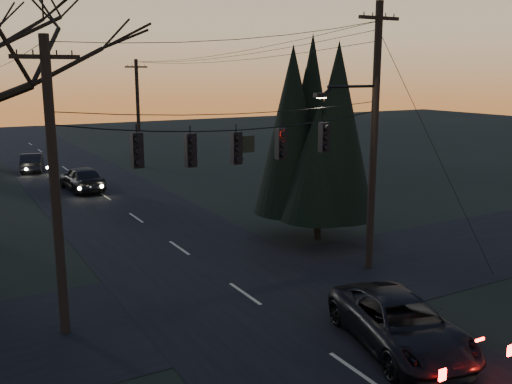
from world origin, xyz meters
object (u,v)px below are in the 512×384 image
utility_pole_left (66,332)px  evergreen_right (319,139)px  utility_pole_far_r (140,167)px  sedan_oncoming_a (82,178)px  suv_near (401,324)px  sedan_oncoming_b (32,162)px  utility_pole_right (368,268)px

utility_pole_left → evergreen_right: size_ratio=1.06×
utility_pole_left → utility_pole_far_r: 30.27m
evergreen_right → sedan_oncoming_a: bearing=113.1°
utility_pole_left → suv_near: utility_pole_left is taller
utility_pole_left → utility_pole_far_r: same height
utility_pole_left → sedan_oncoming_b: 30.11m
utility_pole_far_r → sedan_oncoming_a: bearing=-130.2°
utility_pole_left → sedan_oncoming_a: 21.21m
utility_pole_far_r → sedan_oncoming_a: size_ratio=1.79×
utility_pole_far_r → suv_near: (-3.64, -33.58, 0.72)m
utility_pole_right → sedan_oncoming_a: (-6.30, 20.55, 0.81)m
utility_pole_right → suv_near: bearing=-123.1°
evergreen_right → sedan_oncoming_b: size_ratio=1.88×
utility_pole_right → suv_near: size_ratio=1.92×
utility_pole_far_r → utility_pole_left: bearing=-112.3°
evergreen_right → sedan_oncoming_a: (-6.91, 16.24, -3.78)m
suv_near → utility_pole_far_r: bearing=97.3°
sedan_oncoming_b → sedan_oncoming_a: bearing=112.1°
utility_pole_right → sedan_oncoming_a: 21.51m
utility_pole_left → evergreen_right: evergreen_right is taller
utility_pole_right → utility_pole_far_r: size_ratio=1.18×
sedan_oncoming_a → utility_pole_left: bearing=71.6°
utility_pole_far_r → sedan_oncoming_b: size_ratio=2.00×
evergreen_right → suv_near: (-4.25, -9.89, -3.87)m
utility_pole_right → utility_pole_far_r: bearing=90.0°
sedan_oncoming_a → sedan_oncoming_b: bearing=-84.3°
evergreen_right → sedan_oncoming_a: 18.05m
sedan_oncoming_a → evergreen_right: bearing=108.8°
utility_pole_far_r → sedan_oncoming_b: (-7.94, 1.89, 0.70)m
evergreen_right → sedan_oncoming_a: evergreen_right is taller
utility_pole_right → utility_pole_far_r: (0.00, 28.00, 0.00)m
sedan_oncoming_a → suv_near: bearing=91.6°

